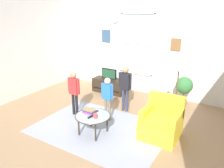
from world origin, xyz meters
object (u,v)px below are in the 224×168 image
at_px(armchair, 161,122).
at_px(person_black_shirt, 125,84).
at_px(person_red_shirt, 74,89).
at_px(remote_near_cup, 96,112).
at_px(potted_plant_by_window, 184,87).
at_px(book_stack, 89,111).
at_px(floor_lamp, 179,71).
at_px(cup, 95,116).
at_px(coffee_table, 93,117).
at_px(tv_stand, 109,86).
at_px(television, 109,74).
at_px(remote_near_books, 90,117).
at_px(person_blue_shirt, 108,94).

xyz_separation_m(armchair, person_black_shirt, (-1.23, 0.68, 0.43)).
bearing_deg(person_red_shirt, armchair, 4.51).
xyz_separation_m(remote_near_cup, potted_plant_by_window, (1.32, 2.27, 0.12)).
distance_m(book_stack, floor_lamp, 2.09).
xyz_separation_m(cup, person_red_shirt, (-1.02, 0.53, 0.24)).
relative_size(cup, person_red_shirt, 0.08).
xyz_separation_m(coffee_table, person_red_shirt, (-0.91, 0.48, 0.31)).
xyz_separation_m(tv_stand, remote_near_cup, (0.98, -2.11, 0.22)).
bearing_deg(cup, person_red_shirt, 152.25).
bearing_deg(person_black_shirt, armchair, -29.09).
xyz_separation_m(television, floor_lamp, (2.42, -1.09, 0.71)).
bearing_deg(potted_plant_by_window, coffee_table, -117.80).
relative_size(cup, person_black_shirt, 0.07).
bearing_deg(remote_near_cup, armchair, 20.25).
distance_m(coffee_table, book_stack, 0.16).
distance_m(armchair, coffee_table, 1.45).
distance_m(coffee_table, person_red_shirt, 1.07).
distance_m(remote_near_cup, potted_plant_by_window, 2.63).
bearing_deg(tv_stand, person_red_shirt, -86.55).
distance_m(armchair, remote_near_cup, 1.42).
xyz_separation_m(coffee_table, remote_near_cup, (-0.04, 0.16, 0.04)).
relative_size(tv_stand, floor_lamp, 0.67).
height_order(television, potted_plant_by_window, potted_plant_by_window).
xyz_separation_m(person_red_shirt, floor_lamp, (2.32, 0.70, 0.62)).
relative_size(remote_near_books, person_black_shirt, 0.12).
xyz_separation_m(remote_near_books, person_red_shirt, (-0.91, 0.58, 0.27)).
bearing_deg(potted_plant_by_window, book_stack, -120.64).
height_order(remote_near_books, person_red_shirt, person_red_shirt).
height_order(person_red_shirt, floor_lamp, floor_lamp).
bearing_deg(cup, remote_near_books, -158.25).
relative_size(person_black_shirt, potted_plant_by_window, 1.44).
relative_size(tv_stand, armchair, 1.22).
bearing_deg(book_stack, coffee_table, -21.18).
distance_m(person_blue_shirt, person_red_shirt, 0.87).
bearing_deg(floor_lamp, person_black_shirt, 173.18).
height_order(tv_stand, person_red_shirt, person_red_shirt).
height_order(person_black_shirt, potted_plant_by_window, person_black_shirt).
distance_m(coffee_table, potted_plant_by_window, 2.76).
xyz_separation_m(tv_stand, floor_lamp, (2.42, -1.09, 1.11)).
xyz_separation_m(armchair, remote_near_cup, (-1.33, -0.49, 0.12)).
xyz_separation_m(tv_stand, potted_plant_by_window, (2.30, 0.17, 0.34)).
height_order(armchair, floor_lamp, floor_lamp).
distance_m(tv_stand, remote_near_books, 2.59).
height_order(armchair, cup, armchair).
relative_size(remote_near_books, remote_near_cup, 1.00).
distance_m(armchair, book_stack, 1.55).
xyz_separation_m(book_stack, cup, (0.24, -0.11, -0.00)).
distance_m(cup, remote_near_cup, 0.27).
xyz_separation_m(coffee_table, book_stack, (-0.13, 0.05, 0.07)).
height_order(tv_stand, person_blue_shirt, person_blue_shirt).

